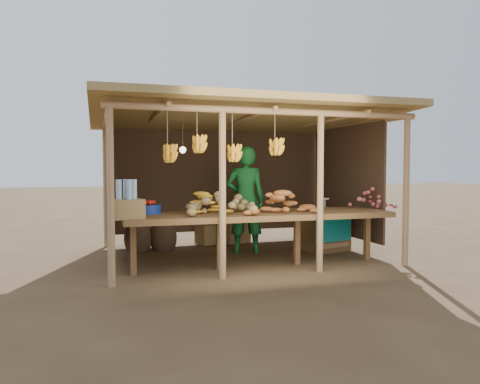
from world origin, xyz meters
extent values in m
plane|color=brown|center=(0.00, 0.00, 0.00)|extent=(60.00, 60.00, 0.00)
cylinder|color=#A97F57|center=(-2.10, -1.50, 1.10)|extent=(0.09, 0.09, 2.20)
cylinder|color=#A97F57|center=(2.10, -1.50, 1.10)|extent=(0.09, 0.09, 2.20)
cylinder|color=#A97F57|center=(-2.10, 1.50, 1.10)|extent=(0.09, 0.09, 2.20)
cylinder|color=#A97F57|center=(2.10, 1.50, 1.10)|extent=(0.09, 0.09, 2.20)
cylinder|color=#A97F57|center=(-0.70, -1.50, 1.10)|extent=(0.09, 0.09, 2.20)
cylinder|color=#A97F57|center=(0.70, -1.50, 1.10)|extent=(0.09, 0.09, 2.20)
cylinder|color=#A97F57|center=(0.00, -1.50, 2.20)|extent=(4.40, 0.09, 0.09)
cylinder|color=#A97F57|center=(0.00, 1.50, 2.20)|extent=(4.40, 0.09, 0.09)
cube|color=#A88A4E|center=(0.00, 0.00, 2.29)|extent=(4.70, 3.50, 0.28)
cube|color=#4B3322|center=(0.00, 1.48, 1.21)|extent=(4.20, 0.04, 1.98)
cube|color=#4B3322|center=(-2.08, 0.20, 1.21)|extent=(0.04, 2.40, 1.98)
cube|color=#4B3322|center=(2.08, 0.20, 1.21)|extent=(0.04, 2.40, 1.98)
cube|color=brown|center=(0.00, -0.95, 0.76)|extent=(3.90, 1.05, 0.08)
cube|color=brown|center=(-1.80, -0.95, 0.36)|extent=(0.08, 0.08, 0.72)
cube|color=brown|center=(-0.60, -0.95, 0.36)|extent=(0.08, 0.08, 0.72)
cube|color=brown|center=(0.60, -0.95, 0.36)|extent=(0.08, 0.08, 0.72)
cube|color=brown|center=(1.80, -0.95, 0.36)|extent=(0.08, 0.08, 0.72)
cylinder|color=navy|center=(-1.57, -0.65, 0.86)|extent=(0.36, 0.36, 0.13)
cube|color=olive|center=(-1.90, -1.25, 0.93)|extent=(0.46, 0.40, 0.25)
imported|color=#176729|center=(0.16, 0.19, 0.91)|extent=(0.76, 0.61, 1.81)
cube|color=brown|center=(1.56, 0.02, 0.33)|extent=(0.84, 0.76, 0.66)
cube|color=#0C878A|center=(1.56, 0.02, 0.69)|extent=(0.93, 0.85, 0.07)
cube|color=olive|center=(0.27, 1.17, 0.20)|extent=(0.55, 0.49, 0.37)
cube|color=olive|center=(0.27, 1.17, 0.57)|extent=(0.55, 0.49, 0.37)
cube|color=olive|center=(-0.23, 1.17, 0.20)|extent=(0.55, 0.49, 0.37)
ellipsoid|color=#4B3322|center=(-1.59, 0.82, 0.28)|extent=(0.48, 0.48, 0.65)
ellipsoid|color=#4B3322|center=(-1.15, 0.82, 0.28)|extent=(0.48, 0.48, 0.65)
camera|label=1|loc=(-2.26, -7.34, 1.45)|focal=35.00mm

